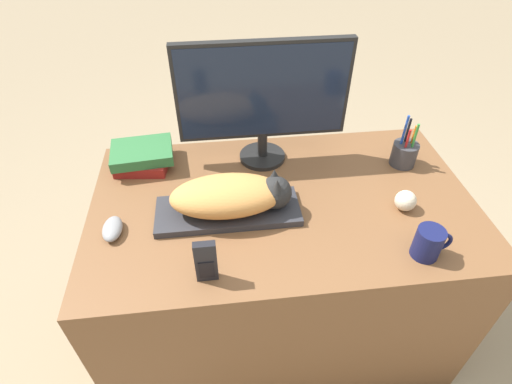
# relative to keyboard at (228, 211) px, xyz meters

# --- Properties ---
(desk) EXTENTS (1.29, 0.76, 0.72)m
(desk) POSITION_rel_keyboard_xyz_m (0.19, 0.04, -0.37)
(desk) COLOR brown
(desk) RESTS_ON ground_plane
(keyboard) EXTENTS (0.46, 0.17, 0.02)m
(keyboard) POSITION_rel_keyboard_xyz_m (0.00, 0.00, 0.00)
(keyboard) COLOR #2D2D33
(keyboard) RESTS_ON desk
(cat) EXTENTS (0.39, 0.18, 0.12)m
(cat) POSITION_rel_keyboard_xyz_m (0.02, 0.00, 0.07)
(cat) COLOR #D18C47
(cat) RESTS_ON keyboard
(monitor) EXTENTS (0.60, 0.17, 0.45)m
(monitor) POSITION_rel_keyboard_xyz_m (0.15, 0.29, 0.25)
(monitor) COLOR black
(monitor) RESTS_ON desk
(computer_mouse) EXTENTS (0.06, 0.11, 0.04)m
(computer_mouse) POSITION_rel_keyboard_xyz_m (-0.36, -0.04, 0.01)
(computer_mouse) COLOR gray
(computer_mouse) RESTS_ON desk
(coffee_mug) EXTENTS (0.11, 0.08, 0.10)m
(coffee_mug) POSITION_rel_keyboard_xyz_m (0.56, -0.24, 0.04)
(coffee_mug) COLOR #141947
(coffee_mug) RESTS_ON desk
(pen_cup) EXTENTS (0.09, 0.09, 0.20)m
(pen_cup) POSITION_rel_keyboard_xyz_m (0.67, 0.20, 0.04)
(pen_cup) COLOR #38383D
(pen_cup) RESTS_ON desk
(baseball) EXTENTS (0.07, 0.07, 0.07)m
(baseball) POSITION_rel_keyboard_xyz_m (0.58, -0.04, 0.02)
(baseball) COLOR beige
(baseball) RESTS_ON desk
(phone) EXTENTS (0.06, 0.02, 0.14)m
(phone) POSITION_rel_keyboard_xyz_m (-0.07, -0.25, 0.06)
(phone) COLOR black
(phone) RESTS_ON desk
(book_stack) EXTENTS (0.23, 0.19, 0.08)m
(book_stack) POSITION_rel_keyboard_xyz_m (-0.30, 0.30, 0.03)
(book_stack) COLOR maroon
(book_stack) RESTS_ON desk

